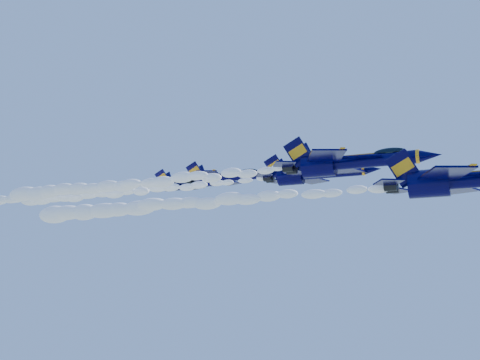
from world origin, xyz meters
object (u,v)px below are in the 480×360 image
at_px(jet_third, 313,174).
at_px(jet_fourth, 225,177).
at_px(jet_fifth, 188,183).
at_px(jet_lead, 468,180).
at_px(jet_second, 349,162).

height_order(jet_third, jet_fourth, jet_fourth).
relative_size(jet_third, jet_fifth, 1.09).
height_order(jet_lead, jet_fifth, jet_fifth).
relative_size(jet_second, jet_fourth, 1.25).
distance_m(jet_lead, jet_third, 27.87).
distance_m(jet_lead, jet_second, 18.48).
bearing_deg(jet_lead, jet_fourth, 146.19).
bearing_deg(jet_fifth, jet_fourth, -36.91).
bearing_deg(jet_fourth, jet_third, -24.64).
bearing_deg(jet_third, jet_lead, -40.19).
xyz_separation_m(jet_second, jet_third, (-6.66, 7.04, 0.38)).
bearing_deg(jet_second, jet_fourth, 147.98).
distance_m(jet_lead, jet_fifth, 60.51).
bearing_deg(jet_second, jet_fifth, 146.36).
bearing_deg(jet_fifth, jet_lead, -34.53).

